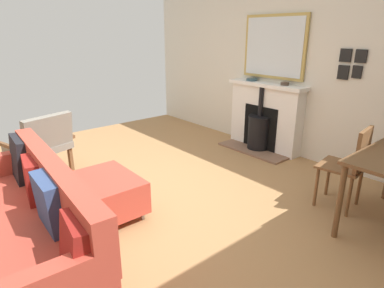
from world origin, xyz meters
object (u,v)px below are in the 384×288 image
object	(u,v)px
fireplace	(263,120)
ottoman	(106,193)
armchair_accent	(42,142)
mantel_bowl_far	(285,84)
sofa	(22,225)
mantel_bowl_near	(252,79)
dining_chair_near_fireplace	(351,162)

from	to	relation	value
fireplace	ottoman	bearing A→B (deg)	5.27
ottoman	armchair_accent	size ratio (longest dim) A/B	0.90
mantel_bowl_far	sofa	distance (m)	3.61
mantel_bowl_near	ottoman	distance (m)	2.89
mantel_bowl_far	armchair_accent	world-z (taller)	mantel_bowl_far
armchair_accent	dining_chair_near_fireplace	size ratio (longest dim) A/B	0.95
mantel_bowl_near	mantel_bowl_far	world-z (taller)	mantel_bowl_far
mantel_bowl_near	sofa	world-z (taller)	mantel_bowl_near
fireplace	ottoman	size ratio (longest dim) A/B	1.70
mantel_bowl_near	armchair_accent	xyz separation A→B (m)	(2.91, -0.74, -0.57)
fireplace	armchair_accent	size ratio (longest dim) A/B	1.53
mantel_bowl_near	sofa	size ratio (longest dim) A/B	0.08
fireplace	mantel_bowl_near	xyz separation A→B (m)	(-0.02, -0.29, 0.58)
ottoman	dining_chair_near_fireplace	size ratio (longest dim) A/B	0.86
armchair_accent	sofa	bearing A→B (deg)	68.26
fireplace	dining_chair_near_fireplace	world-z (taller)	fireplace
mantel_bowl_far	dining_chair_near_fireplace	bearing A→B (deg)	59.57
mantel_bowl_far	ottoman	size ratio (longest dim) A/B	0.16
ottoman	armchair_accent	bearing A→B (deg)	-81.87
ottoman	armchair_accent	xyz separation A→B (m)	(0.18, -1.28, 0.22)
mantel_bowl_near	ottoman	bearing A→B (deg)	11.10
fireplace	sofa	world-z (taller)	fireplace
mantel_bowl_far	dining_chair_near_fireplace	distance (m)	1.69
mantel_bowl_far	sofa	world-z (taller)	mantel_bowl_far
ottoman	dining_chair_near_fireplace	distance (m)	2.41
mantel_bowl_near	armchair_accent	distance (m)	3.06
ottoman	dining_chair_near_fireplace	bearing A→B (deg)	143.18
mantel_bowl_far	ottoman	bearing A→B (deg)	-1.04
armchair_accent	dining_chair_near_fireplace	world-z (taller)	dining_chair_near_fireplace
fireplace	dining_chair_near_fireplace	distance (m)	1.86
mantel_bowl_far	armchair_accent	xyz separation A→B (m)	(2.91, -1.32, -0.57)
mantel_bowl_far	armchair_accent	size ratio (longest dim) A/B	0.14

